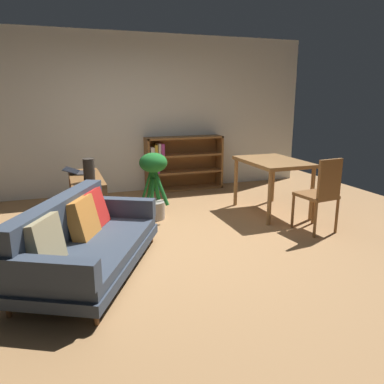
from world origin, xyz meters
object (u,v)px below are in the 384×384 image
at_px(dining_table, 273,166).
at_px(potted_floor_plant, 154,180).
at_px(open_laptop, 81,172).
at_px(desk_speaker, 89,170).
at_px(dining_chair_near, 321,192).
at_px(fabric_couch, 83,240).
at_px(bookshelf, 179,163).
at_px(media_console, 87,198).

bearing_deg(dining_table, potted_floor_plant, 171.06).
distance_m(open_laptop, desk_speaker, 0.60).
xyz_separation_m(open_laptop, desk_speaker, (0.07, -0.58, 0.13)).
xyz_separation_m(desk_speaker, dining_chair_near, (2.66, -1.14, -0.23)).
distance_m(open_laptop, dining_table, 2.73).
xyz_separation_m(desk_speaker, potted_floor_plant, (0.85, 0.07, -0.20)).
height_order(desk_speaker, dining_table, desk_speaker).
height_order(fabric_couch, dining_chair_near, dining_chair_near).
xyz_separation_m(open_laptop, dining_chair_near, (2.73, -1.73, -0.11)).
relative_size(open_laptop, potted_floor_plant, 0.50).
bearing_deg(potted_floor_plant, bookshelf, 60.98).
bearing_deg(open_laptop, fabric_couch, -93.65).
distance_m(media_console, dining_chair_near, 3.08).
relative_size(fabric_couch, dining_chair_near, 2.13).
bearing_deg(media_console, dining_table, -11.93).
bearing_deg(potted_floor_plant, open_laptop, 151.01).
height_order(potted_floor_plant, bookshelf, bookshelf).
bearing_deg(media_console, bookshelf, 36.22).
relative_size(desk_speaker, dining_chair_near, 0.31).
distance_m(dining_table, dining_chair_near, 0.97).
height_order(desk_speaker, bookshelf, bookshelf).
relative_size(desk_speaker, potted_floor_plant, 0.32).
bearing_deg(fabric_couch, desk_speaker, 81.62).
distance_m(fabric_couch, bookshelf, 3.49).
xyz_separation_m(media_console, bookshelf, (1.74, 1.27, 0.18)).
distance_m(media_console, open_laptop, 0.41).
relative_size(fabric_couch, open_laptop, 4.35).
bearing_deg(potted_floor_plant, dining_chair_near, -33.94).
bearing_deg(desk_speaker, bookshelf, 43.45).
bearing_deg(dining_chair_near, open_laptop, 147.68).
xyz_separation_m(potted_floor_plant, dining_table, (1.69, -0.27, 0.13)).
bearing_deg(media_console, potted_floor_plant, -17.50).
relative_size(open_laptop, bookshelf, 0.33).
distance_m(fabric_couch, dining_chair_near, 2.86).
relative_size(media_console, dining_table, 1.10).
height_order(media_console, dining_table, dining_table).
bearing_deg(dining_chair_near, bookshelf, 108.94).
bearing_deg(potted_floor_plant, dining_table, -8.94).
height_order(desk_speaker, dining_chair_near, dining_chair_near).
relative_size(potted_floor_plant, bookshelf, 0.66).
xyz_separation_m(dining_table, bookshelf, (-0.83, 1.81, -0.20)).
relative_size(fabric_couch, media_console, 1.66).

